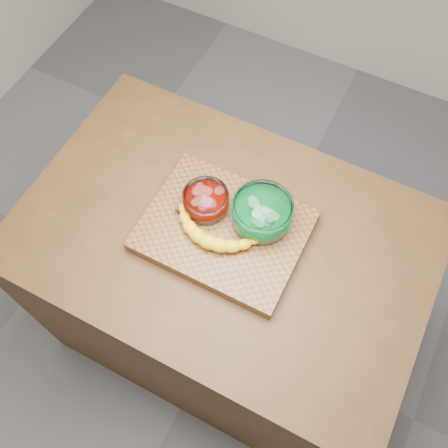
% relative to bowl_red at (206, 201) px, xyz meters
% --- Properties ---
extents(ground, '(3.50, 3.50, 0.00)m').
position_rel_bowl_red_xyz_m(ground, '(0.08, -0.04, -0.97)').
color(ground, '#5E5E63').
rests_on(ground, ground).
extents(room_shell, '(3.52, 3.52, 2.71)m').
position_rel_bowl_red_xyz_m(room_shell, '(0.08, -0.04, 0.71)').
color(room_shell, beige).
rests_on(room_shell, ground).
extents(counter, '(1.20, 0.80, 0.90)m').
position_rel_bowl_red_xyz_m(counter, '(0.08, -0.04, -0.52)').
color(counter, '#492E15').
rests_on(counter, ground).
extents(cutting_board, '(0.45, 0.35, 0.04)m').
position_rel_bowl_red_xyz_m(cutting_board, '(0.08, -0.04, -0.05)').
color(cutting_board, brown).
rests_on(cutting_board, counter).
extents(bowl_red, '(0.13, 0.13, 0.06)m').
position_rel_bowl_red_xyz_m(bowl_red, '(0.00, 0.00, 0.00)').
color(bowl_red, white).
rests_on(bowl_red, cutting_board).
extents(bowl_green, '(0.17, 0.17, 0.08)m').
position_rel_bowl_red_xyz_m(bowl_green, '(0.16, 0.03, 0.01)').
color(bowl_green, white).
rests_on(bowl_green, cutting_board).
extents(banana, '(0.29, 0.13, 0.04)m').
position_rel_bowl_red_xyz_m(banana, '(0.06, -0.07, -0.01)').
color(banana, yellow).
rests_on(banana, cutting_board).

